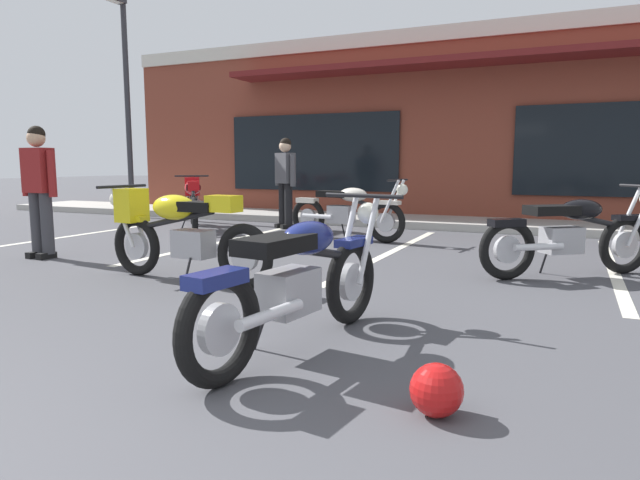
% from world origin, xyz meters
% --- Properties ---
extents(ground_plane, '(80.00, 80.00, 0.00)m').
position_xyz_m(ground_plane, '(0.00, 3.41, 0.00)').
color(ground_plane, '#47474C').
extents(sidewalk_kerb, '(22.00, 1.80, 0.14)m').
position_xyz_m(sidewalk_kerb, '(0.00, 10.46, 0.07)').
color(sidewalk_kerb, '#A8A59E').
rests_on(sidewalk_kerb, ground_plane).
extents(brick_storefront_building, '(15.93, 6.69, 3.94)m').
position_xyz_m(brick_storefront_building, '(0.00, 14.02, 1.97)').
color(brick_storefront_building, brown).
rests_on(brick_storefront_building, ground_plane).
extents(painted_stall_lines, '(10.88, 4.80, 0.01)m').
position_xyz_m(painted_stall_lines, '(0.00, 6.86, 0.00)').
color(painted_stall_lines, silver).
rests_on(painted_stall_lines, ground_plane).
extents(motorcycle_foreground_classic, '(0.73, 2.10, 0.98)m').
position_xyz_m(motorcycle_foreground_classic, '(0.63, 2.77, 0.46)').
color(motorcycle_foreground_classic, black).
rests_on(motorcycle_foreground_classic, ground_plane).
extents(motorcycle_red_sportbike, '(2.10, 0.74, 0.98)m').
position_xyz_m(motorcycle_red_sportbike, '(-1.03, 7.81, 0.46)').
color(motorcycle_red_sportbike, black).
rests_on(motorcycle_red_sportbike, ground_plane).
extents(motorcycle_silver_naked, '(1.51, 1.77, 0.98)m').
position_xyz_m(motorcycle_silver_naked, '(-4.20, 8.07, 0.53)').
color(motorcycle_silver_naked, black).
rests_on(motorcycle_silver_naked, ground_plane).
extents(motorcycle_blue_standard, '(2.11, 0.66, 0.98)m').
position_xyz_m(motorcycle_blue_standard, '(-1.45, 4.17, 0.53)').
color(motorcycle_blue_standard, black).
rests_on(motorcycle_blue_standard, ground_plane).
extents(motorcycle_green_cafe_racer, '(1.78, 1.50, 0.98)m').
position_xyz_m(motorcycle_green_cafe_racer, '(2.22, 6.06, 0.46)').
color(motorcycle_green_cafe_racer, black).
rests_on(motorcycle_green_cafe_racer, ground_plane).
extents(person_in_black_shirt, '(0.57, 0.40, 1.68)m').
position_xyz_m(person_in_black_shirt, '(-2.66, 8.83, 0.95)').
color(person_in_black_shirt, black).
rests_on(person_in_black_shirt, ground_plane).
extents(person_in_shorts_foreground, '(0.60, 0.28, 1.68)m').
position_xyz_m(person_in_shorts_foreground, '(-3.95, 4.59, 0.95)').
color(person_in_shorts_foreground, black).
rests_on(person_in_shorts_foreground, ground_plane).
extents(helmet_on_pavement, '(0.26, 0.26, 0.26)m').
position_xyz_m(helmet_on_pavement, '(1.67, 2.16, 0.13)').
color(helmet_on_pavement, '#B71414').
rests_on(helmet_on_pavement, ground_plane).
extents(parking_lot_lamp_post, '(0.24, 0.76, 4.81)m').
position_xyz_m(parking_lot_lamp_post, '(-6.89, 9.25, 3.13)').
color(parking_lot_lamp_post, '#2D2D33').
rests_on(parking_lot_lamp_post, ground_plane).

